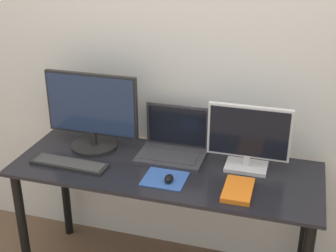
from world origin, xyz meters
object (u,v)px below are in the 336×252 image
monitor_left (92,113)px  mouse (169,179)px  monitor_right (248,138)px  keyboard (69,164)px  laptop (174,144)px  book (238,190)px

monitor_left → mouse: bearing=-26.0°
monitor_right → mouse: (-0.34, -0.25, -0.15)m
monitor_left → keyboard: monitor_left is taller
laptop → book: bearing=-36.4°
laptop → mouse: (0.06, -0.29, -0.04)m
keyboard → mouse: size_ratio=6.19×
monitor_right → mouse: monitor_right is taller
monitor_right → keyboard: size_ratio=1.00×
monitor_right → mouse: size_ratio=6.17×
keyboard → laptop: bearing=29.9°
monitor_right → keyboard: (-0.88, -0.23, -0.16)m
monitor_right → book: size_ratio=1.85×
book → monitor_right: bearing=88.7°
mouse → book: bearing=1.2°
monitor_right → mouse: bearing=-143.9°
monitor_right → laptop: bearing=173.0°
mouse → book: 0.33m
monitor_left → mouse: (0.50, -0.25, -0.18)m
monitor_left → laptop: 0.47m
monitor_left → laptop: size_ratio=1.47×
mouse → book: (0.33, 0.01, -0.01)m
laptop → book: laptop is taller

